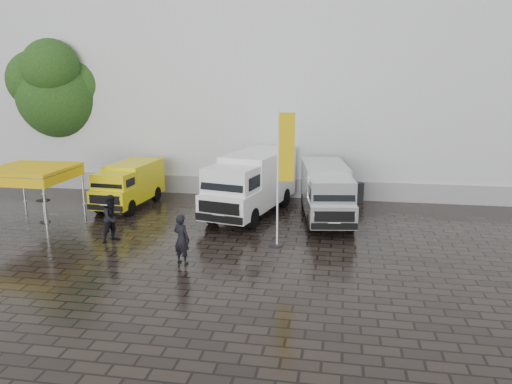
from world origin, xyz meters
The scene contains 13 objects.
ground centered at (0.00, 0.00, 0.00)m, with size 120.00×120.00×0.00m, color black.
exhibition_hall centered at (2.00, 16.00, 6.00)m, with size 44.00×16.00×12.00m, color silver.
hall_plinth centered at (2.00, 7.95, 0.50)m, with size 44.00×0.15×1.00m, color gray.
van_yellow centered at (-6.95, 4.56, 1.08)m, with size 1.81×4.69×2.17m, color yellow, non-canonical shape.
van_white centered at (-0.64, 4.21, 1.44)m, with size 2.21×6.64×2.88m, color white, non-canonical shape.
van_silver centered at (2.91, 3.84, 1.24)m, with size 1.91×5.73×2.48m, color silver, non-canonical shape.
canopy_tent centered at (-9.78, 0.85, 2.43)m, with size 3.26×3.26×2.59m.
flagpole centered at (1.37, -0.06, 3.02)m, with size 0.88×0.50×5.36m.
tree centered at (-12.81, 8.76, 5.65)m, with size 4.90×4.90×8.80m.
cocktail_table centered at (-9.59, 1.29, 0.51)m, with size 0.60×0.60×1.02m, color black.
wheelie_bin centered at (4.41, 7.56, 0.52)m, with size 0.62×0.62×1.03m, color black.
person_front centered at (-1.85, -2.56, 0.90)m, with size 0.65×0.43×1.79m, color black.
person_tent centered at (-5.34, -0.63, 0.94)m, with size 0.92×0.71×1.89m, color black.
Camera 1 is at (3.57, -18.43, 6.43)m, focal length 35.00 mm.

